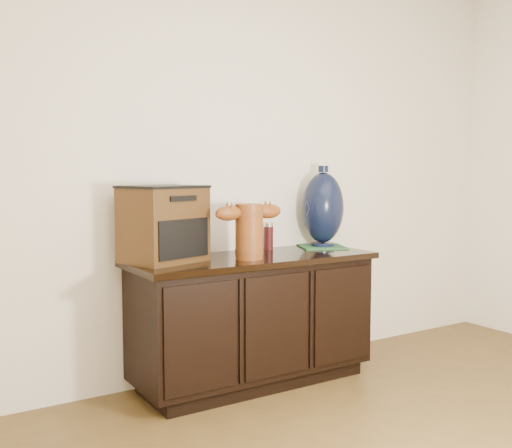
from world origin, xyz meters
TOP-DOWN VIEW (x-y plane):
  - sideboard at (0.00, 2.23)m, footprint 1.46×0.56m
  - terracotta_vessel at (-0.08, 2.14)m, footprint 0.44×0.17m
  - tv_radio at (-0.52, 2.30)m, footprint 0.49×0.44m
  - green_mat at (0.59, 2.33)m, footprint 0.36×0.36m
  - lamp_base at (0.60, 2.33)m, footprint 0.35×0.35m
  - spray_can at (0.24, 2.42)m, footprint 0.06×0.06m

SIDE VIEW (x-z plane):
  - sideboard at x=0.00m, z-range 0.01..0.76m
  - green_mat at x=0.59m, z-range 0.76..0.76m
  - spray_can at x=0.24m, z-range 0.75..0.92m
  - terracotta_vessel at x=-0.08m, z-range 0.77..1.08m
  - tv_radio at x=-0.52m, z-range 0.75..1.17m
  - lamp_base at x=0.60m, z-range 0.75..1.27m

